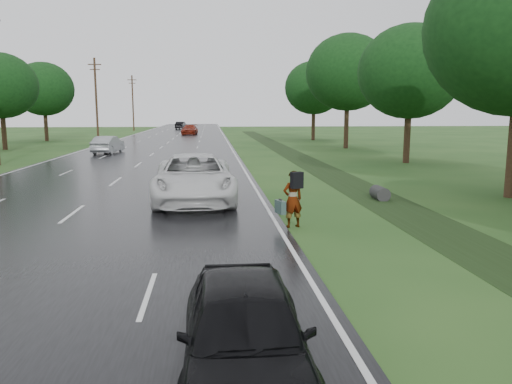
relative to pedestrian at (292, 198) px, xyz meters
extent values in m
cube|color=black|center=(-7.18, 39.53, -0.88)|extent=(14.00, 180.00, 0.04)
cube|color=silver|center=(-0.43, 39.53, -0.85)|extent=(0.12, 180.00, 0.01)
cube|color=silver|center=(-13.93, 39.53, -0.85)|extent=(0.12, 180.00, 0.01)
cube|color=silver|center=(-7.18, 39.53, -0.85)|extent=(0.12, 180.00, 0.01)
cube|color=black|center=(4.32, 14.53, -0.89)|extent=(2.20, 120.00, 0.01)
cylinder|color=#2D2D2D|center=(4.32, 4.53, -0.65)|extent=(0.56, 1.00, 0.56)
cylinder|color=#362116|center=(-16.38, 49.53, 4.10)|extent=(0.26, 0.26, 10.00)
cube|color=#362116|center=(-16.38, 49.53, 8.30)|extent=(1.60, 0.12, 0.12)
cube|color=#362116|center=(-16.38, 49.53, 7.70)|extent=(1.20, 0.10, 0.10)
cylinder|color=#362116|center=(-16.38, 79.53, 4.10)|extent=(0.26, 0.26, 10.00)
cube|color=#362116|center=(-16.38, 79.53, 8.30)|extent=(1.60, 0.12, 0.12)
cube|color=#362116|center=(-16.38, 79.53, 7.70)|extent=(1.20, 0.10, 0.10)
cylinder|color=#362116|center=(11.02, 18.53, 0.86)|extent=(0.44, 0.44, 3.52)
ellipsoid|color=black|center=(11.02, 18.53, 5.25)|extent=(7.00, 7.00, 6.30)
cylinder|color=#362116|center=(10.62, 32.53, 1.18)|extent=(0.44, 0.44, 4.16)
ellipsoid|color=black|center=(10.62, 32.53, 6.26)|extent=(8.00, 8.00, 7.20)
cylinder|color=#362116|center=(10.32, 46.53, 0.94)|extent=(0.44, 0.44, 3.68)
ellipsoid|color=black|center=(10.32, 46.53, 5.48)|extent=(7.20, 7.20, 6.48)
cylinder|color=#362116|center=(-21.38, 33.53, 0.78)|extent=(0.44, 0.44, 3.36)
ellipsoid|color=black|center=(-21.38, 33.53, 4.94)|extent=(6.60, 6.60, 5.94)
cylinder|color=#362116|center=(-21.98, 47.53, 0.86)|extent=(0.44, 0.44, 3.52)
ellipsoid|color=black|center=(-21.98, 47.53, 5.25)|extent=(7.00, 7.00, 6.30)
imported|color=#A5998C|center=(0.02, 0.02, -0.03)|extent=(0.73, 0.58, 1.74)
cube|color=black|center=(0.09, -0.23, 0.59)|extent=(0.39, 0.30, 0.49)
cube|color=#344C48|center=(-0.36, 0.00, -0.26)|extent=(0.30, 0.51, 0.39)
cube|color=black|center=(-0.36, 0.00, -0.03)|extent=(0.09, 0.17, 0.03)
imported|color=silver|center=(-3.09, 4.62, 0.05)|extent=(3.25, 6.67, 1.82)
imported|color=black|center=(-2.05, -8.76, -0.16)|extent=(1.68, 4.08, 1.39)
imported|color=#95999D|center=(-10.95, 28.07, -0.13)|extent=(2.09, 4.57, 1.45)
imported|color=maroon|center=(-5.49, 62.49, -0.10)|extent=(2.54, 5.37, 1.51)
imported|color=black|center=(-8.18, 87.31, -0.12)|extent=(2.25, 4.66, 1.47)
camera|label=1|loc=(-2.46, -14.69, 2.59)|focal=35.00mm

